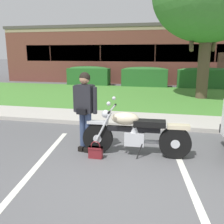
% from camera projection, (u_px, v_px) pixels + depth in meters
% --- Properties ---
extents(ground_plane, '(140.00, 140.00, 0.00)m').
position_uv_depth(ground_plane, '(111.00, 185.00, 4.14)').
color(ground_plane, '#565659').
extents(curb_strip, '(60.00, 0.20, 0.12)m').
position_uv_depth(curb_strip, '(137.00, 126.00, 7.31)').
color(curb_strip, '#B7B2A8').
rests_on(curb_strip, ground).
extents(concrete_walk, '(60.00, 1.50, 0.08)m').
position_uv_depth(concrete_walk, '(141.00, 119.00, 8.12)').
color(concrete_walk, '#B7B2A8').
rests_on(concrete_walk, ground).
extents(grass_lawn, '(60.00, 7.13, 0.06)m').
position_uv_depth(grass_lawn, '(151.00, 97.00, 12.22)').
color(grass_lawn, '#478433').
rests_on(grass_lawn, ground).
extents(stall_stripe_0, '(0.72, 4.37, 0.01)m').
position_uv_depth(stall_stripe_0, '(33.00, 170.00, 4.65)').
color(stall_stripe_0, silver).
rests_on(stall_stripe_0, ground).
extents(stall_stripe_1, '(0.72, 4.37, 0.01)m').
position_uv_depth(stall_stripe_1, '(191.00, 188.00, 4.06)').
color(stall_stripe_1, silver).
rests_on(stall_stripe_1, ground).
extents(motorcycle, '(2.24, 0.82, 1.18)m').
position_uv_depth(motorcycle, '(140.00, 133.00, 5.25)').
color(motorcycle, black).
rests_on(motorcycle, ground).
extents(rider_person, '(0.56, 0.35, 1.70)m').
position_uv_depth(rider_person, '(85.00, 106.00, 5.40)').
color(rider_person, black).
rests_on(rider_person, ground).
extents(handbag, '(0.28, 0.13, 0.36)m').
position_uv_depth(handbag, '(96.00, 151.00, 5.18)').
color(handbag, maroon).
rests_on(handbag, ground).
extents(hedge_left, '(2.71, 0.90, 1.24)m').
position_uv_depth(hedge_left, '(89.00, 75.00, 16.63)').
color(hedge_left, '#286028').
rests_on(hedge_left, ground).
extents(hedge_center_left, '(2.80, 0.90, 1.24)m').
position_uv_depth(hedge_center_left, '(145.00, 76.00, 15.85)').
color(hedge_center_left, '#286028').
rests_on(hedge_center_left, ground).
extents(hedge_center_right, '(3.36, 0.90, 1.24)m').
position_uv_depth(hedge_center_right, '(207.00, 78.00, 15.07)').
color(hedge_center_right, '#286028').
rests_on(hedge_center_right, ground).
extents(brick_building, '(21.91, 9.83, 3.95)m').
position_uv_depth(brick_building, '(159.00, 54.00, 21.19)').
color(brick_building, brown).
rests_on(brick_building, ground).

